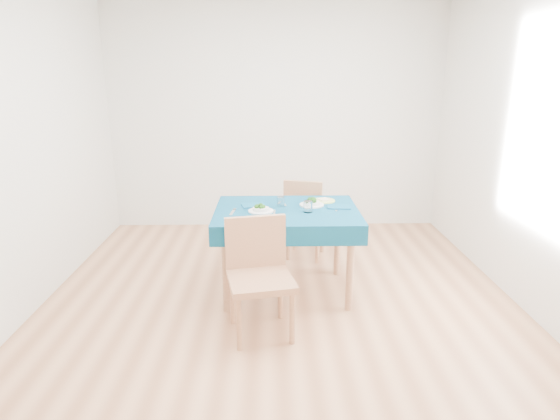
{
  "coord_description": "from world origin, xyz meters",
  "views": [
    {
      "loc": [
        -0.07,
        -3.47,
        1.87
      ],
      "look_at": [
        0.0,
        0.0,
        0.85
      ],
      "focal_mm": 30.0,
      "sensor_mm": 36.0,
      "label": 1
    }
  ],
  "objects_px": {
    "bowl_near": "(261,208)",
    "bowl_far": "(312,202)",
    "chair_near": "(261,262)",
    "table": "(287,251)",
    "chair_far": "(306,212)",
    "side_plate": "(324,201)"
  },
  "relations": [
    {
      "from": "table",
      "to": "bowl_near",
      "type": "height_order",
      "value": "bowl_near"
    },
    {
      "from": "chair_far",
      "to": "bowl_near",
      "type": "bearing_deg",
      "value": 79.14
    },
    {
      "from": "table",
      "to": "bowl_near",
      "type": "relative_size",
      "value": 5.75
    },
    {
      "from": "bowl_far",
      "to": "chair_far",
      "type": "bearing_deg",
      "value": 89.49
    },
    {
      "from": "chair_far",
      "to": "bowl_near",
      "type": "xyz_separation_m",
      "value": [
        -0.45,
        -0.9,
        0.31
      ]
    },
    {
      "from": "chair_near",
      "to": "bowl_near",
      "type": "distance_m",
      "value": 0.67
    },
    {
      "from": "table",
      "to": "side_plate",
      "type": "height_order",
      "value": "side_plate"
    },
    {
      "from": "bowl_near",
      "to": "bowl_far",
      "type": "distance_m",
      "value": 0.48
    },
    {
      "from": "chair_far",
      "to": "bowl_near",
      "type": "height_order",
      "value": "chair_far"
    },
    {
      "from": "chair_near",
      "to": "table",
      "type": "bearing_deg",
      "value": 61.83
    },
    {
      "from": "bowl_near",
      "to": "bowl_far",
      "type": "relative_size",
      "value": 0.98
    },
    {
      "from": "chair_near",
      "to": "bowl_near",
      "type": "height_order",
      "value": "chair_near"
    },
    {
      "from": "table",
      "to": "side_plate",
      "type": "relative_size",
      "value": 6.0
    },
    {
      "from": "table",
      "to": "side_plate",
      "type": "bearing_deg",
      "value": 36.78
    },
    {
      "from": "table",
      "to": "chair_far",
      "type": "height_order",
      "value": "chair_far"
    },
    {
      "from": "bowl_far",
      "to": "side_plate",
      "type": "bearing_deg",
      "value": 49.06
    },
    {
      "from": "chair_near",
      "to": "chair_far",
      "type": "height_order",
      "value": "chair_near"
    },
    {
      "from": "chair_near",
      "to": "bowl_far",
      "type": "bearing_deg",
      "value": 50.6
    },
    {
      "from": "bowl_far",
      "to": "chair_near",
      "type": "bearing_deg",
      "value": -118.15
    },
    {
      "from": "bowl_far",
      "to": "side_plate",
      "type": "distance_m",
      "value": 0.19
    },
    {
      "from": "chair_far",
      "to": "chair_near",
      "type": "bearing_deg",
      "value": 89.5
    },
    {
      "from": "chair_near",
      "to": "bowl_near",
      "type": "xyz_separation_m",
      "value": [
        -0.01,
        0.63,
        0.22
      ]
    }
  ]
}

